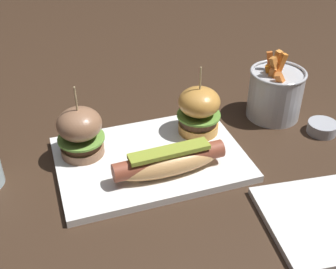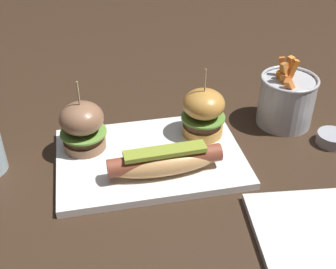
% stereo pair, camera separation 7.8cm
% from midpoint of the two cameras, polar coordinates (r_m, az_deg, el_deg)
% --- Properties ---
extents(ground_plane, '(3.00, 3.00, 0.00)m').
position_cam_midpoint_polar(ground_plane, '(0.80, 0.42, -3.54)').
color(ground_plane, '#382619').
extents(platter_main, '(0.34, 0.23, 0.01)m').
position_cam_midpoint_polar(platter_main, '(0.80, 0.42, -3.15)').
color(platter_main, white).
rests_on(platter_main, ground).
extents(hot_dog, '(0.20, 0.06, 0.05)m').
position_cam_midpoint_polar(hot_dog, '(0.74, 2.64, -3.68)').
color(hot_dog, tan).
rests_on(hot_dog, platter_main).
extents(slider_left, '(0.08, 0.08, 0.14)m').
position_cam_midpoint_polar(slider_left, '(0.80, -8.39, 1.02)').
color(slider_left, '#916549').
rests_on(slider_left, platter_main).
extents(slider_right, '(0.08, 0.08, 0.14)m').
position_cam_midpoint_polar(slider_right, '(0.83, 7.33, 2.80)').
color(slider_right, '#CA8C3D').
rests_on(slider_right, platter_main).
extents(fries_bucket, '(0.11, 0.11, 0.15)m').
position_cam_midpoint_polar(fries_bucket, '(0.92, 17.57, 4.32)').
color(fries_bucket, '#B7BABF').
rests_on(fries_bucket, ground).
extents(sauce_ramekin, '(0.06, 0.06, 0.02)m').
position_cam_midpoint_polar(sauce_ramekin, '(0.91, 22.99, -0.54)').
color(sauce_ramekin, '#A8AAB2').
rests_on(sauce_ramekin, ground).
extents(side_plate, '(0.20, 0.20, 0.01)m').
position_cam_midpoint_polar(side_plate, '(0.71, 21.63, -12.06)').
color(side_plate, white).
rests_on(side_plate, ground).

